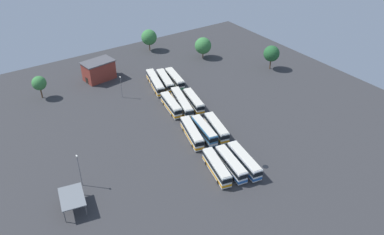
% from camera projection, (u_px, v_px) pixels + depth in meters
% --- Properties ---
extents(ground_plane, '(128.85, 128.85, 0.00)m').
position_uv_depth(ground_plane, '(192.00, 121.00, 114.67)').
color(ground_plane, '#333335').
extents(bus_row0_slot0, '(15.49, 6.33, 3.63)m').
position_uv_depth(bus_row0_slot0, '(155.00, 82.00, 131.41)').
color(bus_row0_slot0, silver).
rests_on(bus_row0_slot0, ground_plane).
extents(bus_row0_slot1, '(13.24, 5.72, 3.63)m').
position_uv_depth(bus_row0_slot1, '(165.00, 81.00, 132.33)').
color(bus_row0_slot1, silver).
rests_on(bus_row0_slot1, ground_plane).
extents(bus_row0_slot2, '(12.66, 4.85, 3.63)m').
position_uv_depth(bus_row0_slot2, '(175.00, 79.00, 133.57)').
color(bus_row0_slot2, silver).
rests_on(bus_row0_slot2, ground_plane).
extents(bus_row1_slot0, '(12.20, 4.62, 3.63)m').
position_uv_depth(bus_row1_slot0, '(171.00, 105.00, 118.85)').
color(bus_row1_slot0, silver).
rests_on(bus_row1_slot0, ground_plane).
extents(bus_row1_slot1, '(15.47, 6.45, 3.63)m').
position_uv_depth(bus_row1_slot1, '(182.00, 102.00, 120.10)').
color(bus_row1_slot1, silver).
rests_on(bus_row1_slot1, ground_plane).
extents(bus_row1_slot2, '(12.12, 5.09, 3.63)m').
position_uv_depth(bus_row1_slot2, '(194.00, 101.00, 120.78)').
color(bus_row1_slot2, silver).
rests_on(bus_row1_slot2, ground_plane).
extents(bus_row2_slot0, '(13.09, 5.80, 3.63)m').
position_uv_depth(bus_row2_slot0, '(192.00, 133.00, 106.23)').
color(bus_row2_slot0, silver).
rests_on(bus_row2_slot0, ground_plane).
extents(bus_row2_slot1, '(12.29, 4.58, 3.63)m').
position_uv_depth(bus_row2_slot1, '(204.00, 130.00, 107.26)').
color(bus_row2_slot1, teal).
rests_on(bus_row2_slot1, ground_plane).
extents(bus_row2_slot2, '(12.23, 5.29, 3.63)m').
position_uv_depth(bus_row2_slot2, '(216.00, 128.00, 108.40)').
color(bus_row2_slot2, silver).
rests_on(bus_row2_slot2, ground_plane).
extents(bus_row3_slot0, '(12.44, 5.29, 3.63)m').
position_uv_depth(bus_row3_slot0, '(217.00, 167.00, 94.00)').
color(bus_row3_slot0, silver).
rests_on(bus_row3_slot0, ground_plane).
extents(bus_row3_slot1, '(12.39, 4.66, 3.63)m').
position_uv_depth(bus_row3_slot1, '(231.00, 164.00, 95.06)').
color(bus_row3_slot1, silver).
rests_on(bus_row3_slot1, ground_plane).
extents(bus_row3_slot2, '(13.16, 4.74, 3.63)m').
position_uv_depth(bus_row3_slot2, '(244.00, 161.00, 96.12)').
color(bus_row3_slot2, silver).
rests_on(bus_row3_slot2, ground_plane).
extents(depot_building, '(8.22, 11.52, 6.83)m').
position_uv_depth(depot_building, '(99.00, 70.00, 135.73)').
color(depot_building, maroon).
rests_on(depot_building, ground_plane).
extents(maintenance_shelter, '(8.44, 6.43, 3.42)m').
position_uv_depth(maintenance_shelter, '(72.00, 197.00, 83.61)').
color(maintenance_shelter, slate).
rests_on(maintenance_shelter, ground_plane).
extents(lamp_post_by_building, '(0.56, 0.28, 8.83)m').
position_uv_depth(lamp_post_by_building, '(79.00, 169.00, 88.83)').
color(lamp_post_by_building, slate).
rests_on(lamp_post_by_building, ground_plane).
extents(lamp_post_far_corner, '(0.56, 0.28, 7.50)m').
position_uv_depth(lamp_post_far_corner, '(121.00, 86.00, 124.32)').
color(lamp_post_far_corner, slate).
rests_on(lamp_post_far_corner, ground_plane).
extents(tree_south_edge, '(5.83, 5.83, 8.98)m').
position_uv_depth(tree_south_edge, '(271.00, 54.00, 141.48)').
color(tree_south_edge, brown).
rests_on(tree_south_edge, ground_plane).
extents(tree_northeast, '(4.57, 4.57, 7.62)m').
position_uv_depth(tree_northeast, '(39.00, 83.00, 123.51)').
color(tree_northeast, brown).
rests_on(tree_northeast, ground_plane).
extents(tree_west_edge, '(6.25, 6.25, 8.75)m').
position_uv_depth(tree_west_edge, '(149.00, 37.00, 156.33)').
color(tree_west_edge, brown).
rests_on(tree_west_edge, ground_plane).
extents(tree_north_edge, '(6.40, 6.40, 8.17)m').
position_uv_depth(tree_north_edge, '(203.00, 46.00, 150.62)').
color(tree_north_edge, brown).
rests_on(tree_north_edge, ground_plane).
extents(puddle_between_rows, '(3.61, 3.61, 0.01)m').
position_uv_depth(puddle_between_rows, '(233.00, 144.00, 104.97)').
color(puddle_between_rows, black).
rests_on(puddle_between_rows, ground_plane).
extents(puddle_front_lane, '(1.53, 1.53, 0.01)m').
position_uv_depth(puddle_front_lane, '(266.00, 167.00, 97.10)').
color(puddle_front_lane, black).
rests_on(puddle_front_lane, ground_plane).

